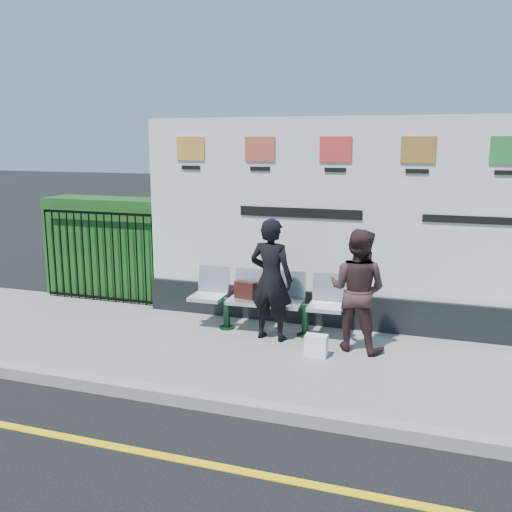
{
  "coord_description": "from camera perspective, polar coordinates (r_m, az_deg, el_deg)",
  "views": [
    {
      "loc": [
        0.92,
        -4.15,
        2.79
      ],
      "look_at": [
        -1.51,
        3.03,
        1.25
      ],
      "focal_mm": 40.0,
      "sensor_mm": 36.0,
      "label": 1
    }
  ],
  "objects": [
    {
      "name": "pavement",
      "position": [
        7.25,
        10.2,
        -10.84
      ],
      "size": [
        14.0,
        3.0,
        0.12
      ],
      "primitive_type": "cube",
      "color": "gray",
      "rests_on": "ground"
    },
    {
      "name": "woman_left",
      "position": [
        7.67,
        1.52,
        -2.36
      ],
      "size": [
        0.65,
        0.47,
        1.67
      ],
      "primitive_type": "imported",
      "rotation": [
        0.0,
        0.0,
        3.02
      ],
      "color": "black",
      "rests_on": "pavement"
    },
    {
      "name": "billboard",
      "position": [
        8.13,
        15.47,
        1.36
      ],
      "size": [
        8.0,
        0.3,
        3.0
      ],
      "color": "black",
      "rests_on": "pavement"
    },
    {
      "name": "carrier_bag_white",
      "position": [
        7.29,
        6.04,
        -8.91
      ],
      "size": [
        0.28,
        0.17,
        0.28
      ],
      "primitive_type": "cube",
      "color": "white",
      "rests_on": "pavement"
    },
    {
      "name": "handbag_brown",
      "position": [
        8.08,
        -1.04,
        -3.42
      ],
      "size": [
        0.33,
        0.2,
        0.24
      ],
      "primitive_type": "cube",
      "rotation": [
        0.0,
        0.0,
        -0.22
      ],
      "color": "black",
      "rests_on": "bench"
    },
    {
      "name": "railing",
      "position": [
        9.89,
        -15.49,
        -0.02
      ],
      "size": [
        2.05,
        0.06,
        1.54
      ],
      "primitive_type": null,
      "color": "black",
      "rests_on": "pavement"
    },
    {
      "name": "yellow_line",
      "position": [
        5.08,
        5.59,
        -21.81
      ],
      "size": [
        14.0,
        0.1,
        0.01
      ],
      "primitive_type": "cube",
      "color": "yellow",
      "rests_on": "ground"
    },
    {
      "name": "kerb",
      "position": [
        5.9,
        7.91,
        -16.1
      ],
      "size": [
        14.0,
        0.18,
        0.14
      ],
      "primitive_type": "cube",
      "color": "gray",
      "rests_on": "ground"
    },
    {
      "name": "woman_right",
      "position": [
        7.41,
        10.11,
        -3.36
      ],
      "size": [
        0.89,
        0.76,
        1.59
      ],
      "primitive_type": "imported",
      "rotation": [
        0.0,
        0.0,
        2.91
      ],
      "color": "#352223",
      "rests_on": "pavement"
    },
    {
      "name": "bench",
      "position": [
        8.1,
        0.93,
        -6.01
      ],
      "size": [
        2.22,
        0.65,
        0.47
      ],
      "primitive_type": null,
      "rotation": [
        0.0,
        0.0,
        0.04
      ],
      "color": "silver",
      "rests_on": "pavement"
    },
    {
      "name": "ground",
      "position": [
        5.08,
        5.58,
        -21.85
      ],
      "size": [
        80.0,
        80.0,
        0.0
      ],
      "primitive_type": "plane",
      "color": "black"
    },
    {
      "name": "hedge",
      "position": [
        10.24,
        -14.11,
        0.89
      ],
      "size": [
        2.35,
        0.7,
        1.7
      ],
      "primitive_type": "cube",
      "color": "#174C18",
      "rests_on": "pavement"
    }
  ]
}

